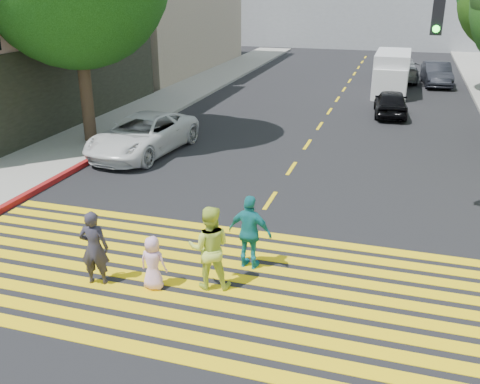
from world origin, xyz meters
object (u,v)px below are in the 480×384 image
at_px(pedestrian_extra, 250,232).
at_px(silver_car, 401,69).
at_px(pedestrian_man, 94,248).
at_px(white_van, 391,75).
at_px(white_sedan, 143,135).
at_px(pedestrian_woman, 210,248).
at_px(pedestrian_child, 153,263).
at_px(dark_car_parked, 437,74).
at_px(dark_car_near, 391,103).

height_order(pedestrian_extra, silver_car, pedestrian_extra).
bearing_deg(pedestrian_man, silver_car, -113.75).
relative_size(silver_car, white_van, 1.03).
distance_m(white_sedan, silver_car, 20.90).
bearing_deg(pedestrian_woman, silver_car, -111.90).
height_order(pedestrian_child, pedestrian_extra, pedestrian_extra).
relative_size(pedestrian_extra, white_van, 0.35).
xyz_separation_m(pedestrian_child, white_sedan, (-4.45, 8.42, 0.12)).
distance_m(pedestrian_extra, dark_car_parked, 25.26).
distance_m(pedestrian_child, dark_car_parked, 26.99).
bearing_deg(white_van, pedestrian_child, -99.35).
bearing_deg(dark_car_parked, pedestrian_child, -109.04).
bearing_deg(pedestrian_child, dark_car_parked, -103.10).
height_order(pedestrian_child, dark_car_parked, dark_car_parked).
height_order(pedestrian_woman, pedestrian_child, pedestrian_woman).
distance_m(pedestrian_woman, dark_car_parked, 26.37).
height_order(silver_car, white_van, white_van).
bearing_deg(white_van, pedestrian_man, -102.26).
distance_m(pedestrian_extra, silver_car, 26.15).
distance_m(white_sedan, dark_car_parked, 20.82).
bearing_deg(white_sedan, pedestrian_child, -56.21).
xyz_separation_m(white_sedan, dark_car_near, (8.46, 8.81, -0.08)).
relative_size(white_sedan, dark_car_near, 1.39).
xyz_separation_m(pedestrian_man, pedestrian_child, (1.23, 0.17, -0.24)).
distance_m(pedestrian_woman, white_sedan, 9.75).
height_order(pedestrian_man, pedestrian_woman, pedestrian_woman).
bearing_deg(pedestrian_child, white_van, -98.99).
bearing_deg(dark_car_parked, white_van, -130.98).
distance_m(pedestrian_woman, silver_car, 27.23).
xyz_separation_m(dark_car_near, dark_car_parked, (2.32, 9.00, 0.07)).
relative_size(pedestrian_man, pedestrian_child, 1.41).
bearing_deg(pedestrian_woman, white_sedan, -70.70).
height_order(pedestrian_extra, dark_car_parked, pedestrian_extra).
distance_m(pedestrian_man, dark_car_parked, 27.47).
bearing_deg(pedestrian_extra, dark_car_near, -90.92).
bearing_deg(white_van, white_sedan, -119.92).
bearing_deg(white_sedan, dark_car_parked, 64.76).
bearing_deg(dark_car_parked, white_sedan, -126.65).
relative_size(pedestrian_extra, silver_car, 0.34).
distance_m(pedestrian_extra, white_sedan, 9.29).
distance_m(pedestrian_child, pedestrian_extra, 2.19).
xyz_separation_m(pedestrian_woman, dark_car_parked, (5.24, 25.84, -0.20)).
distance_m(pedestrian_extra, dark_car_near, 16.00).
bearing_deg(white_sedan, silver_car, 71.45).
bearing_deg(pedestrian_woman, dark_car_near, -115.15).
bearing_deg(pedestrian_man, pedestrian_woman, -178.88).
xyz_separation_m(pedestrian_man, white_sedan, (-3.22, 8.59, -0.11)).
bearing_deg(pedestrian_extra, white_van, -88.15).
distance_m(pedestrian_man, silver_car, 28.14).
height_order(dark_car_near, dark_car_parked, dark_car_parked).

